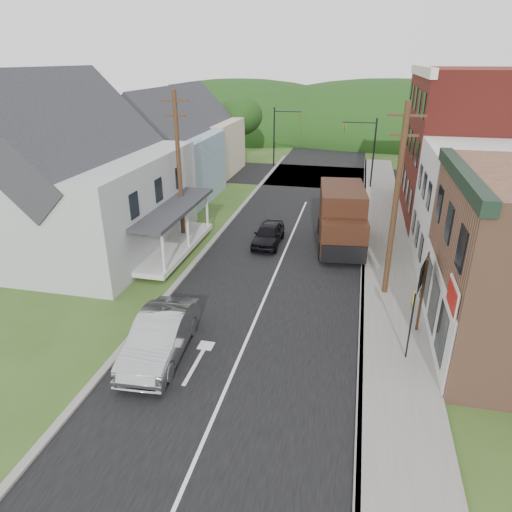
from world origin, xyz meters
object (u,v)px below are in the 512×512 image
Objects in this scene: delivery_van at (342,218)px; silver_sedan at (160,337)px; dark_sedan at (268,234)px; route_sign_cluster at (422,284)px; warning_sign at (411,315)px.

silver_sedan is at bearing -121.61° from delivery_van.
dark_sedan is 0.60× the size of delivery_van.
delivery_van reaches higher than dark_sedan.
delivery_van reaches higher than silver_sedan.
route_sign_cluster is (7.94, -8.26, 1.60)m from dark_sedan.
warning_sign is at bearing -80.68° from delivery_van.
silver_sedan reaches higher than dark_sedan.
delivery_van is 2.01× the size of route_sign_cluster.
warning_sign is (-0.56, -2.10, -0.26)m from route_sign_cluster.
dark_sedan is 11.57m from route_sign_cluster.
warning_sign reaches higher than silver_sedan.
delivery_van is 9.68m from route_sign_cluster.
silver_sedan is 1.56× the size of route_sign_cluster.
delivery_van is (4.31, 0.69, 1.12)m from dark_sedan.
route_sign_cluster reaches higher than silver_sedan.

